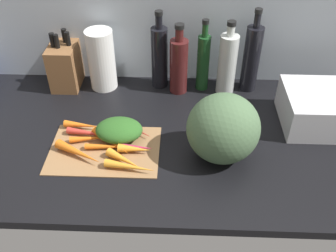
# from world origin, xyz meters

# --- Properties ---
(ground_plane) EXTENTS (1.70, 0.80, 0.03)m
(ground_plane) POSITION_xyz_m (0.00, 0.00, -0.01)
(ground_plane) COLOR black
(wall_back) EXTENTS (1.70, 0.03, 0.60)m
(wall_back) POSITION_xyz_m (0.00, 0.39, 0.30)
(wall_back) COLOR #ADB7C1
(wall_back) RESTS_ON ground_plane
(cutting_board) EXTENTS (0.37, 0.25, 0.01)m
(cutting_board) POSITION_xyz_m (-0.07, -0.10, 0.00)
(cutting_board) COLOR #997047
(cutting_board) RESTS_ON ground_plane
(carrot_0) EXTENTS (0.13, 0.04, 0.03)m
(carrot_0) POSITION_xyz_m (-0.17, 0.01, 0.02)
(carrot_0) COLOR orange
(carrot_0) RESTS_ON cutting_board
(carrot_1) EXTENTS (0.15, 0.11, 0.02)m
(carrot_1) POSITION_xyz_m (0.01, 0.00, 0.02)
(carrot_1) COLOR red
(carrot_1) RESTS_ON cutting_board
(carrot_2) EXTENTS (0.17, 0.11, 0.03)m
(carrot_2) POSITION_xyz_m (-0.15, -0.14, 0.02)
(carrot_2) COLOR orange
(carrot_2) RESTS_ON cutting_board
(carrot_3) EXTENTS (0.12, 0.09, 0.03)m
(carrot_3) POSITION_xyz_m (-0.00, -0.16, 0.02)
(carrot_3) COLOR orange
(carrot_3) RESTS_ON cutting_board
(carrot_4) EXTENTS (0.11, 0.04, 0.03)m
(carrot_4) POSITION_xyz_m (0.03, -0.11, 0.02)
(carrot_4) COLOR orange
(carrot_4) RESTS_ON cutting_board
(carrot_5) EXTENTS (0.15, 0.14, 0.03)m
(carrot_5) POSITION_xyz_m (-0.05, -0.08, 0.02)
(carrot_5) COLOR orange
(carrot_5) RESTS_ON cutting_board
(carrot_6) EXTENTS (0.16, 0.06, 0.03)m
(carrot_6) POSITION_xyz_m (0.02, -0.19, 0.02)
(carrot_6) COLOR orange
(carrot_6) RESTS_ON cutting_board
(carrot_7) EXTENTS (0.18, 0.02, 0.02)m
(carrot_7) POSITION_xyz_m (-0.05, -0.10, 0.02)
(carrot_7) COLOR orange
(carrot_7) RESTS_ON cutting_board
(carrot_8) EXTENTS (0.14, 0.04, 0.02)m
(carrot_8) POSITION_xyz_m (-0.13, -0.06, 0.02)
(carrot_8) COLOR orange
(carrot_8) RESTS_ON cutting_board
(carrot_9) EXTENTS (0.17, 0.02, 0.02)m
(carrot_9) POSITION_xyz_m (-0.03, -0.02, 0.02)
(carrot_9) COLOR red
(carrot_9) RESTS_ON cutting_board
(carrot_10) EXTENTS (0.11, 0.03, 0.02)m
(carrot_10) POSITION_xyz_m (0.03, -0.10, 0.02)
(carrot_10) COLOR #B2264C
(carrot_10) RESTS_ON cutting_board
(carrot_11) EXTENTS (0.17, 0.05, 0.02)m
(carrot_11) POSITION_xyz_m (-0.13, -0.03, 0.02)
(carrot_11) COLOR red
(carrot_11) RESTS_ON cutting_board
(carrot_greens_pile) EXTENTS (0.16, 0.12, 0.07)m
(carrot_greens_pile) POSITION_xyz_m (-0.03, -0.04, 0.04)
(carrot_greens_pile) COLOR #2D6023
(carrot_greens_pile) RESTS_ON cutting_board
(winter_squash) EXTENTS (0.23, 0.21, 0.23)m
(winter_squash) POSITION_xyz_m (0.31, -0.11, 0.12)
(winter_squash) COLOR #4C6B47
(winter_squash) RESTS_ON ground_plane
(knife_block) EXTENTS (0.11, 0.17, 0.23)m
(knife_block) POSITION_xyz_m (-0.29, 0.31, 0.09)
(knife_block) COLOR brown
(knife_block) RESTS_ON ground_plane
(paper_towel_roll) EXTENTS (0.11, 0.11, 0.25)m
(paper_towel_roll) POSITION_xyz_m (-0.14, 0.30, 0.12)
(paper_towel_roll) COLOR white
(paper_towel_roll) RESTS_ON ground_plane
(bottle_0) EXTENTS (0.07, 0.07, 0.32)m
(bottle_0) POSITION_xyz_m (0.09, 0.31, 0.13)
(bottle_0) COLOR black
(bottle_0) RESTS_ON ground_plane
(bottle_1) EXTENTS (0.07, 0.07, 0.29)m
(bottle_1) POSITION_xyz_m (0.17, 0.28, 0.12)
(bottle_1) COLOR #471919
(bottle_1) RESTS_ON ground_plane
(bottle_2) EXTENTS (0.05, 0.05, 0.30)m
(bottle_2) POSITION_xyz_m (0.26, 0.30, 0.12)
(bottle_2) COLOR #19421E
(bottle_2) RESTS_ON ground_plane
(bottle_3) EXTENTS (0.07, 0.07, 0.30)m
(bottle_3) POSITION_xyz_m (0.36, 0.28, 0.13)
(bottle_3) COLOR silver
(bottle_3) RESTS_ON ground_plane
(bottle_4) EXTENTS (0.07, 0.07, 0.34)m
(bottle_4) POSITION_xyz_m (0.45, 0.30, 0.14)
(bottle_4) COLOR black
(bottle_4) RESTS_ON ground_plane
(dish_rack) EXTENTS (0.24, 0.24, 0.13)m
(dish_rack) POSITION_xyz_m (0.67, 0.08, 0.06)
(dish_rack) COLOR silver
(dish_rack) RESTS_ON ground_plane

